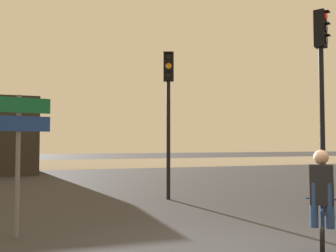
{
  "coord_description": "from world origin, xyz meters",
  "views": [
    {
      "loc": [
        -3.01,
        -4.9,
        1.71
      ],
      "look_at": [
        0.5,
        5.0,
        2.2
      ],
      "focal_mm": 40.0,
      "sensor_mm": 36.0,
      "label": 1
    }
  ],
  "objects_px": {
    "traffic_light_center": "(168,97)",
    "traffic_light_near_right": "(321,73)",
    "cyclist": "(322,209)",
    "direction_sign_post": "(19,139)"
  },
  "relations": [
    {
      "from": "traffic_light_center",
      "to": "traffic_light_near_right",
      "type": "height_order",
      "value": "traffic_light_near_right"
    },
    {
      "from": "traffic_light_center",
      "to": "cyclist",
      "type": "height_order",
      "value": "traffic_light_center"
    },
    {
      "from": "traffic_light_center",
      "to": "traffic_light_near_right",
      "type": "bearing_deg",
      "value": 144.1
    },
    {
      "from": "cyclist",
      "to": "direction_sign_post",
      "type": "bearing_deg",
      "value": -176.27
    },
    {
      "from": "traffic_light_near_right",
      "to": "cyclist",
      "type": "xyz_separation_m",
      "value": [
        -2.83,
        -3.1,
        -2.59
      ]
    },
    {
      "from": "traffic_light_center",
      "to": "traffic_light_near_right",
      "type": "xyz_separation_m",
      "value": [
        2.66,
        -3.61,
        0.25
      ]
    },
    {
      "from": "traffic_light_near_right",
      "to": "direction_sign_post",
      "type": "bearing_deg",
      "value": -33.88
    },
    {
      "from": "direction_sign_post",
      "to": "cyclist",
      "type": "relative_size",
      "value": 1.6
    },
    {
      "from": "traffic_light_near_right",
      "to": "cyclist",
      "type": "relative_size",
      "value": 3.05
    },
    {
      "from": "direction_sign_post",
      "to": "cyclist",
      "type": "xyz_separation_m",
      "value": [
        3.99,
        -3.21,
        -0.97
      ]
    }
  ]
}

